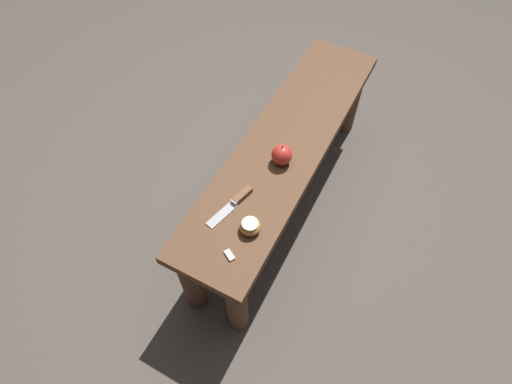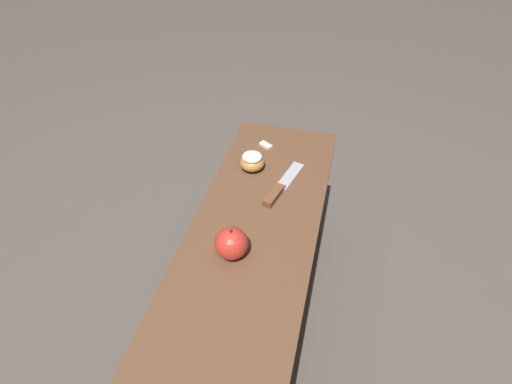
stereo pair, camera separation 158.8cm
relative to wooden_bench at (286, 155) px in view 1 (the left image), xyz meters
The scene contains 6 objects.
ground_plane 0.33m from the wooden_bench, ahead, with size 8.00×8.00×0.00m, color #4C443D.
wooden_bench is the anchor object (origin of this frame).
knife 0.37m from the wooden_bench, behind, with size 0.21×0.08×0.02m.
apple_whole 0.18m from the wooden_bench, 166.22° to the right, with size 0.08×0.08×0.09m.
apple_cut 0.45m from the wooden_bench, behind, with size 0.07×0.07×0.04m.
apple_slice_near_knife 0.55m from the wooden_bench, behind, with size 0.04×0.04×0.01m.
Camera 1 is at (-1.00, -0.39, 1.58)m, focal length 28.00 mm.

